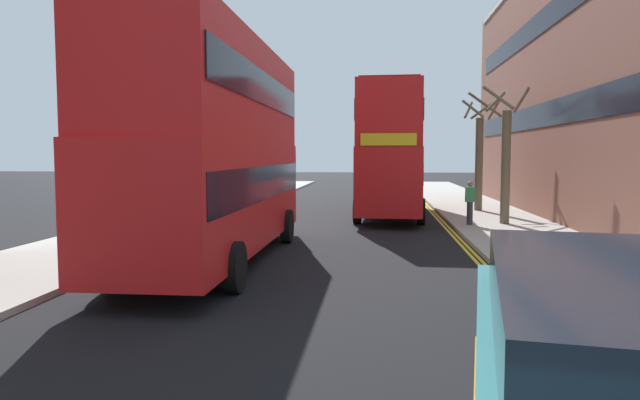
# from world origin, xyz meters

# --- Properties ---
(sidewalk_right) EXTENTS (4.00, 80.00, 0.14)m
(sidewalk_right) POSITION_xyz_m (6.50, 16.00, 0.07)
(sidewalk_right) COLOR #ADA89E
(sidewalk_right) RESTS_ON ground
(sidewalk_left) EXTENTS (4.00, 80.00, 0.14)m
(sidewalk_left) POSITION_xyz_m (-6.50, 16.00, 0.07)
(sidewalk_left) COLOR #ADA89E
(sidewalk_left) RESTS_ON ground
(kerb_line_outer) EXTENTS (0.10, 56.00, 0.01)m
(kerb_line_outer) POSITION_xyz_m (4.40, 14.00, 0.00)
(kerb_line_outer) COLOR yellow
(kerb_line_outer) RESTS_ON ground
(kerb_line_inner) EXTENTS (0.10, 56.00, 0.01)m
(kerb_line_inner) POSITION_xyz_m (4.24, 14.00, 0.00)
(kerb_line_inner) COLOR yellow
(kerb_line_inner) RESTS_ON ground
(double_decker_bus_away) EXTENTS (2.81, 10.81, 5.64)m
(double_decker_bus_away) POSITION_xyz_m (-2.36, 13.43, 3.03)
(double_decker_bus_away) COLOR red
(double_decker_bus_away) RESTS_ON ground
(double_decker_bus_oncoming) EXTENTS (3.10, 10.89, 5.64)m
(double_decker_bus_oncoming) POSITION_xyz_m (2.28, 25.34, 3.03)
(double_decker_bus_oncoming) COLOR red
(double_decker_bus_oncoming) RESTS_ON ground
(pedestrian_far) EXTENTS (0.34, 0.22, 1.62)m
(pedestrian_far) POSITION_xyz_m (5.13, 21.01, 0.99)
(pedestrian_far) COLOR #2D2D38
(pedestrian_far) RESTS_ON sidewalk_right
(street_tree_near) EXTENTS (1.83, 1.86, 5.44)m
(street_tree_near) POSITION_xyz_m (6.43, 26.85, 2.74)
(street_tree_near) COLOR #6B6047
(street_tree_near) RESTS_ON sidewalk_right
(street_tree_mid) EXTENTS (1.68, 1.76, 5.18)m
(street_tree_mid) POSITION_xyz_m (6.51, 21.56, 2.54)
(street_tree_mid) COLOR #6B6047
(street_tree_mid) RESTS_ON sidewalk_right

